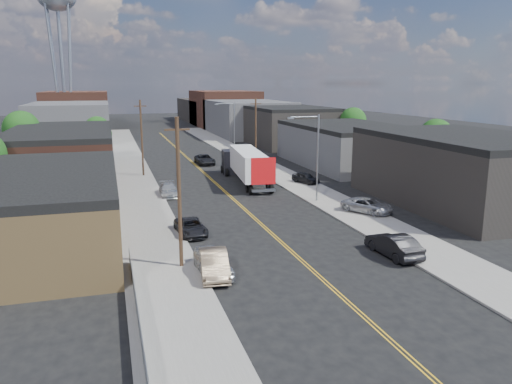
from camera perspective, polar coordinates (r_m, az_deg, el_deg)
ground at (r=83.37m, az=-7.82°, el=3.87°), size 260.00×260.00×0.00m
centerline at (r=68.76m, az=-5.89°, el=2.15°), size 0.32×120.00×0.01m
sidewalk_left at (r=67.69m, az=-13.82°, el=1.75°), size 5.00×140.00×0.15m
sidewalk_right at (r=71.08m, az=1.66°, el=2.60°), size 5.00×140.00×0.15m
warehouse_tan at (r=41.01m, az=-23.95°, el=-1.80°), size 12.00×22.00×5.60m
warehouse_brown at (r=66.38m, az=-21.27°, el=3.89°), size 12.00×26.00×6.60m
industrial_right_a at (r=54.59m, az=22.79°, el=2.39°), size 14.00×22.00×7.10m
industrial_right_b at (r=76.33m, az=10.43°, el=5.33°), size 14.00×24.00×6.10m
industrial_right_c at (r=100.02m, az=3.68°, el=7.54°), size 14.00×22.00×7.60m
skyline_left_a at (r=117.09m, az=-20.39°, el=7.59°), size 16.00×30.00×8.00m
skyline_right_a at (r=121.24m, az=-1.00°, el=8.48°), size 16.00×30.00×8.00m
skyline_left_b at (r=141.94m, az=-19.81°, el=8.73°), size 16.00×26.00×10.00m
skyline_right_b at (r=145.39m, az=-3.68°, el=9.49°), size 16.00×26.00×10.00m
skyline_left_c at (r=161.97m, az=-19.41°, el=8.58°), size 16.00×40.00×7.00m
skyline_right_c at (r=164.99m, az=-5.24°, el=9.27°), size 16.00×40.00×7.00m
water_tower at (r=133.22m, az=-21.79°, el=19.49°), size 9.00×9.00×36.90m
streetlight_near at (r=51.11m, az=6.67°, el=4.67°), size 3.39×0.25×9.00m
streetlight_far at (r=84.24m, az=-2.77°, el=7.71°), size 3.39×0.25×9.00m
utility_pole_left_near at (r=32.57m, az=-8.77°, el=-0.07°), size 1.60×0.26×10.00m
utility_pole_left_far at (r=67.05m, az=-12.93°, el=6.08°), size 1.60×0.26×10.00m
utility_pole_right at (r=72.87m, az=-0.04°, el=6.86°), size 1.60×0.26×10.00m
chainlink_fence at (r=27.53m, az=-13.52°, el=-12.47°), size 0.05×16.00×1.22m
tree_left_mid at (r=77.71m, az=-25.17°, el=6.30°), size 5.10×5.04×8.37m
tree_left_far at (r=83.91m, az=-17.64°, el=6.61°), size 4.35×4.20×6.97m
tree_right_near at (r=71.87m, az=19.89°, el=5.84°), size 4.60×4.48×7.44m
tree_right_far at (r=92.19m, az=11.05°, el=7.80°), size 4.85×4.76×7.91m
semi_truck at (r=61.78m, az=-1.34°, el=3.30°), size 4.00×16.24×4.19m
car_left_a at (r=32.51m, az=-4.95°, el=-7.94°), size 2.11×4.85×1.63m
car_left_b at (r=32.18m, az=-4.82°, el=-8.17°), size 2.31×5.08×1.62m
car_left_c at (r=40.89m, az=-7.47°, el=-3.99°), size 2.35×4.74×1.29m
car_left_d at (r=55.25m, az=-9.95°, el=0.24°), size 2.00×4.71×1.35m
car_right_oncoming at (r=36.90m, az=15.45°, el=-5.85°), size 2.01×5.10×1.65m
car_right_lot_a at (r=48.01m, az=12.63°, el=-1.51°), size 4.51×5.34×1.36m
car_right_lot_c at (r=61.09m, az=5.69°, el=1.64°), size 2.81×4.15×1.31m
car_ahead_truck at (r=76.34m, az=-5.87°, el=3.71°), size 2.59×5.36×1.47m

